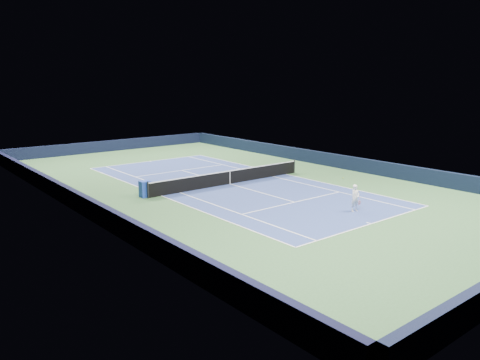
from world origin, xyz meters
TOP-DOWN VIEW (x-y plane):
  - ground at (0.00, 0.00)m, footprint 40.00×40.00m
  - wall_far at (0.00, 19.82)m, footprint 22.00×0.35m
  - wall_right at (10.82, 0.00)m, footprint 0.35×40.00m
  - wall_left at (-10.82, 0.00)m, footprint 0.35×40.00m
  - court_surface at (0.00, 0.00)m, footprint 10.97×23.77m
  - baseline_far at (0.00, 11.88)m, footprint 10.97×0.08m
  - baseline_near at (0.00, -11.88)m, footprint 10.97×0.08m
  - sideline_doubles_right at (5.49, 0.00)m, footprint 0.08×23.77m
  - sideline_doubles_left at (-5.49, 0.00)m, footprint 0.08×23.77m
  - sideline_singles_right at (4.12, 0.00)m, footprint 0.08×23.77m
  - sideline_singles_left at (-4.12, 0.00)m, footprint 0.08×23.77m
  - service_line_far at (0.00, 6.40)m, footprint 8.23×0.08m
  - service_line_near at (0.00, -6.40)m, footprint 8.23×0.08m
  - center_service_line at (0.00, 0.00)m, footprint 0.08×12.80m
  - center_mark_far at (0.00, 11.73)m, footprint 0.08×0.30m
  - center_mark_near at (0.00, -11.73)m, footprint 0.08×0.30m
  - tennis_net at (0.00, 0.00)m, footprint 12.90×0.10m
  - sponsor_cube at (-6.40, 0.40)m, footprint 0.65×0.59m
  - tennis_player at (1.21, -9.89)m, footprint 0.75×1.25m

SIDE VIEW (x-z plane):
  - ground at x=0.00m, z-range 0.00..0.00m
  - court_surface at x=0.00m, z-range 0.00..0.01m
  - baseline_far at x=0.00m, z-range 0.01..0.01m
  - baseline_near at x=0.00m, z-range 0.01..0.01m
  - sideline_doubles_right at x=5.49m, z-range 0.01..0.01m
  - sideline_doubles_left at x=-5.49m, z-range 0.01..0.01m
  - sideline_singles_right at x=4.12m, z-range 0.01..0.01m
  - sideline_singles_left at x=-4.12m, z-range 0.01..0.01m
  - service_line_far at x=0.00m, z-range 0.01..0.01m
  - service_line_near at x=0.00m, z-range 0.01..0.01m
  - center_service_line at x=0.00m, z-range 0.01..0.01m
  - center_mark_far at x=0.00m, z-range 0.01..0.01m
  - center_mark_near at x=0.00m, z-range 0.01..0.01m
  - tennis_net at x=0.00m, z-range -0.03..1.04m
  - sponsor_cube at x=-6.40m, z-range 0.00..1.02m
  - wall_far at x=0.00m, z-range 0.00..1.10m
  - wall_right at x=10.82m, z-range 0.00..1.10m
  - wall_left at x=-10.82m, z-range 0.00..1.10m
  - tennis_player at x=1.21m, z-range -0.11..1.65m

